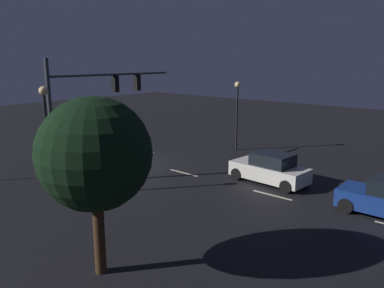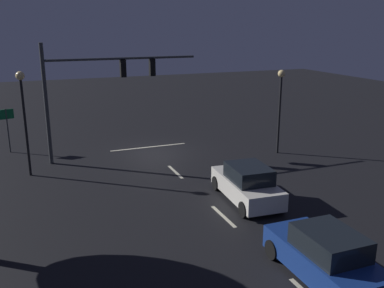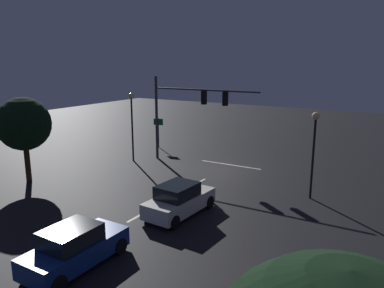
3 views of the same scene
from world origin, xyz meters
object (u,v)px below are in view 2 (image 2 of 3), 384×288
(car_approaching, at_px, (247,184))
(street_lamp_right_kerb, at_px, (23,105))
(car_distant, at_px, (325,256))
(traffic_signal_assembly, at_px, (97,81))
(route_sign, at_px, (7,121))
(street_lamp_left_kerb, at_px, (280,96))

(car_approaching, distance_m, street_lamp_right_kerb, 11.93)
(car_approaching, distance_m, car_distant, 6.45)
(street_lamp_right_kerb, bearing_deg, car_approaching, 141.38)
(car_distant, xyz_separation_m, street_lamp_right_kerb, (8.25, -13.61, 3.00))
(traffic_signal_assembly, bearing_deg, car_distant, 105.36)
(traffic_signal_assembly, relative_size, street_lamp_right_kerb, 1.62)
(car_approaching, height_order, car_distant, same)
(car_approaching, relative_size, route_sign, 1.61)
(car_approaching, xyz_separation_m, car_distant, (0.77, 6.40, 0.00))
(car_approaching, distance_m, route_sign, 15.88)
(street_lamp_right_kerb, bearing_deg, route_sign, -78.18)
(car_approaching, xyz_separation_m, street_lamp_right_kerb, (9.02, -7.21, 3.00))
(street_lamp_right_kerb, xyz_separation_m, route_sign, (1.05, -5.00, -1.80))
(car_approaching, bearing_deg, traffic_signal_assembly, -60.82)
(route_sign, bearing_deg, street_lamp_right_kerb, 101.82)
(street_lamp_right_kerb, bearing_deg, traffic_signal_assembly, -157.16)
(street_lamp_left_kerb, xyz_separation_m, street_lamp_right_kerb, (14.43, -1.29, 0.21))
(route_sign, bearing_deg, car_distant, 116.55)
(traffic_signal_assembly, height_order, street_lamp_left_kerb, traffic_signal_assembly)
(route_sign, bearing_deg, traffic_signal_assembly, 147.05)
(traffic_signal_assembly, bearing_deg, street_lamp_left_kerb, 163.90)
(car_distant, bearing_deg, street_lamp_left_kerb, -116.62)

